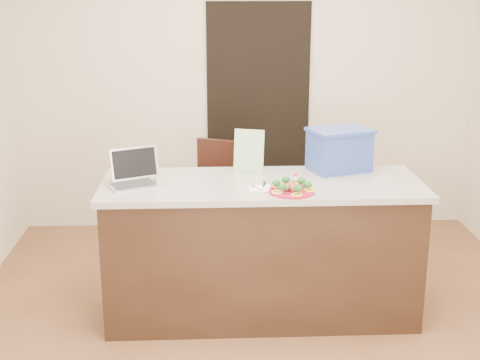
{
  "coord_description": "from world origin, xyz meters",
  "views": [
    {
      "loc": [
        -0.33,
        -3.84,
        2.14
      ],
      "look_at": [
        -0.14,
        0.2,
        0.95
      ],
      "focal_mm": 50.0,
      "sensor_mm": 36.0,
      "label": 1
    }
  ],
  "objects_px": {
    "island": "(261,248)",
    "blue_box": "(339,150)",
    "chair": "(225,198)",
    "napkin": "(260,188)",
    "laptop": "(134,174)",
    "yogurt_bottle": "(295,181)",
    "plate": "(292,191)"
  },
  "relations": [
    {
      "from": "island",
      "to": "yogurt_bottle",
      "type": "relative_size",
      "value": 29.26
    },
    {
      "from": "island",
      "to": "plate",
      "type": "relative_size",
      "value": 7.35
    },
    {
      "from": "laptop",
      "to": "blue_box",
      "type": "height_order",
      "value": "blue_box"
    },
    {
      "from": "yogurt_bottle",
      "to": "chair",
      "type": "relative_size",
      "value": 0.07
    },
    {
      "from": "napkin",
      "to": "chair",
      "type": "bearing_deg",
      "value": 102.28
    },
    {
      "from": "plate",
      "to": "island",
      "type": "bearing_deg",
      "value": 124.96
    },
    {
      "from": "napkin",
      "to": "chair",
      "type": "relative_size",
      "value": 0.14
    },
    {
      "from": "laptop",
      "to": "island",
      "type": "bearing_deg",
      "value": -25.35
    },
    {
      "from": "yogurt_bottle",
      "to": "island",
      "type": "bearing_deg",
      "value": 158.99
    },
    {
      "from": "plate",
      "to": "yogurt_bottle",
      "type": "bearing_deg",
      "value": 75.36
    },
    {
      "from": "napkin",
      "to": "yogurt_bottle",
      "type": "bearing_deg",
      "value": 15.41
    },
    {
      "from": "island",
      "to": "blue_box",
      "type": "xyz_separation_m",
      "value": [
        0.54,
        0.25,
        0.6
      ]
    },
    {
      "from": "laptop",
      "to": "blue_box",
      "type": "bearing_deg",
      "value": -14.5
    },
    {
      "from": "plate",
      "to": "laptop",
      "type": "bearing_deg",
      "value": 166.0
    },
    {
      "from": "napkin",
      "to": "blue_box",
      "type": "relative_size",
      "value": 0.29
    },
    {
      "from": "laptop",
      "to": "blue_box",
      "type": "distance_m",
      "value": 1.38
    },
    {
      "from": "yogurt_bottle",
      "to": "blue_box",
      "type": "distance_m",
      "value": 0.49
    },
    {
      "from": "plate",
      "to": "yogurt_bottle",
      "type": "relative_size",
      "value": 3.98
    },
    {
      "from": "island",
      "to": "yogurt_bottle",
      "type": "bearing_deg",
      "value": -21.01
    },
    {
      "from": "yogurt_bottle",
      "to": "napkin",
      "type": "bearing_deg",
      "value": -164.59
    },
    {
      "from": "yogurt_bottle",
      "to": "chair",
      "type": "height_order",
      "value": "chair"
    },
    {
      "from": "blue_box",
      "to": "laptop",
      "type": "bearing_deg",
      "value": 171.35
    },
    {
      "from": "napkin",
      "to": "blue_box",
      "type": "xyz_separation_m",
      "value": [
        0.57,
        0.39,
        0.14
      ]
    },
    {
      "from": "napkin",
      "to": "yogurt_bottle",
      "type": "height_order",
      "value": "yogurt_bottle"
    },
    {
      "from": "napkin",
      "to": "laptop",
      "type": "distance_m",
      "value": 0.81
    },
    {
      "from": "blue_box",
      "to": "chair",
      "type": "height_order",
      "value": "blue_box"
    },
    {
      "from": "island",
      "to": "napkin",
      "type": "relative_size",
      "value": 15.25
    },
    {
      "from": "laptop",
      "to": "yogurt_bottle",
      "type": "bearing_deg",
      "value": -29.6
    },
    {
      "from": "blue_box",
      "to": "chair",
      "type": "bearing_deg",
      "value": 127.59
    },
    {
      "from": "laptop",
      "to": "chair",
      "type": "height_order",
      "value": "laptop"
    },
    {
      "from": "chair",
      "to": "laptop",
      "type": "bearing_deg",
      "value": -104.47
    },
    {
      "from": "plate",
      "to": "blue_box",
      "type": "relative_size",
      "value": 0.6
    }
  ]
}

